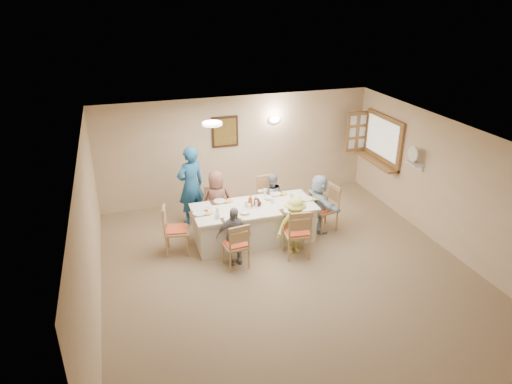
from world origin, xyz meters
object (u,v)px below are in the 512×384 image
object	(u,v)px
diner_front_right	(295,226)
dining_table	(254,223)
diner_back_left	(217,201)
caregiver	(191,186)
serving_hatch	(383,140)
chair_back_left	(216,208)
chair_left_end	(177,229)
chair_front_left	(236,244)
diner_back_right	(271,198)
desk_fan	(414,157)
chair_right_end	(324,208)
diner_right_end	(319,203)
condiment_ketchup	(250,201)
diner_front_left	(234,236)
chair_front_right	(297,232)
chair_back_right	(269,199)

from	to	relation	value
diner_front_right	dining_table	bearing A→B (deg)	127.07
diner_back_left	caregiver	world-z (taller)	caregiver
serving_hatch	diner_back_left	xyz separation A→B (m)	(-4.06, -0.35, -0.84)
chair_back_left	chair_left_end	bearing A→B (deg)	-144.19
chair_front_left	diner_back_right	xyz separation A→B (m)	(1.20, 1.48, 0.11)
desk_fan	chair_back_left	distance (m)	4.25
diner_front_right	chair_left_end	bearing A→B (deg)	158.09
chair_front_left	diner_front_right	xyz separation A→B (m)	(1.20, 0.12, 0.12)
chair_front_left	chair_left_end	world-z (taller)	chair_left_end
caregiver	chair_right_end	bearing A→B (deg)	135.18
diner_right_end	condiment_ketchup	size ratio (longest dim) A/B	4.98
diner_right_end	condiment_ketchup	bearing A→B (deg)	85.24
dining_table	chair_right_end	xyz separation A→B (m)	(1.55, 0.00, 0.12)
diner_back_left	diner_front_left	size ratio (longest dim) A/B	1.17
diner_front_right	condiment_ketchup	distance (m)	1.01
condiment_ketchup	diner_front_left	bearing A→B (deg)	-127.36
chair_left_end	diner_right_end	world-z (taller)	diner_right_end
diner_back_left	diner_front_left	xyz separation A→B (m)	(-0.00, -1.36, -0.09)
chair_front_left	chair_front_right	bearing A→B (deg)	173.13
chair_front_right	dining_table	bearing A→B (deg)	-46.46
chair_left_end	dining_table	bearing A→B (deg)	-79.59
chair_front_left	caregiver	size ratio (longest dim) A/B	0.53
serving_hatch	caregiver	xyz separation A→B (m)	(-4.51, 0.12, -0.63)
chair_back_left	chair_front_right	world-z (taller)	chair_front_right
chair_left_end	diner_back_right	xyz separation A→B (m)	(2.15, 0.68, 0.07)
diner_front_left	diner_front_right	xyz separation A→B (m)	(1.20, 0.00, 0.01)
diner_back_right	chair_back_right	bearing A→B (deg)	-98.35
chair_front_right	chair_back_right	bearing A→B (deg)	-83.33
chair_front_left	chair_front_right	xyz separation A→B (m)	(1.20, 0.00, 0.05)
diner_back_right	serving_hatch	bearing A→B (deg)	178.66
dining_table	chair_left_end	bearing A→B (deg)	180.00
chair_back_left	serving_hatch	bearing A→B (deg)	-1.03
serving_hatch	condiment_ketchup	xyz separation A→B (m)	(-3.53, -1.02, -0.61)
serving_hatch	chair_right_end	distance (m)	2.39
diner_back_left	diner_front_right	distance (m)	1.82
chair_back_left	diner_right_end	size ratio (longest dim) A/B	0.71
condiment_ketchup	dining_table	bearing A→B (deg)	-9.35
diner_back_left	chair_back_left	bearing A→B (deg)	-87.74
dining_table	chair_back_right	bearing A→B (deg)	53.13
desk_fan	chair_front_right	bearing A→B (deg)	-170.07
serving_hatch	chair_back_left	xyz separation A→B (m)	(-4.06, -0.23, -1.06)
diner_front_left	chair_front_left	bearing A→B (deg)	-88.73
desk_fan	diner_right_end	bearing A→B (deg)	170.64
chair_front_right	desk_fan	bearing A→B (deg)	-163.40
chair_front_left	diner_right_end	bearing A→B (deg)	-165.26
condiment_ketchup	chair_right_end	bearing A→B (deg)	-0.42
serving_hatch	dining_table	distance (m)	3.78
diner_front_left	diner_right_end	bearing A→B (deg)	19.87
chair_front_right	diner_front_right	distance (m)	0.14
condiment_ketchup	diner_back_right	bearing A→B (deg)	44.84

